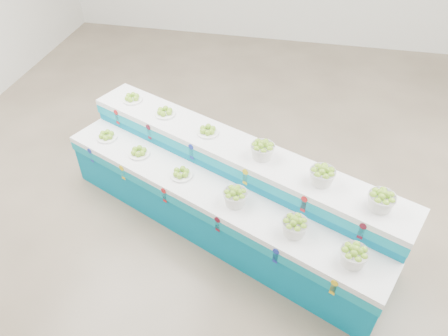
{
  "coord_description": "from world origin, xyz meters",
  "views": [
    {
      "loc": [
        0.3,
        -4.0,
        3.99
      ],
      "look_at": [
        -0.44,
        -0.49,
        0.87
      ],
      "focal_mm": 33.98,
      "sensor_mm": 36.0,
      "label": 1
    }
  ],
  "objects_px": {
    "plate_upper_mid": "(165,112)",
    "basket_upper_right": "(381,200)",
    "display_stand": "(224,191)",
    "basket_lower_left": "(235,196)"
  },
  "relations": [
    {
      "from": "plate_upper_mid",
      "to": "basket_upper_right",
      "type": "xyz_separation_m",
      "value": [
        2.52,
        -1.1,
        0.05
      ]
    },
    {
      "from": "basket_upper_right",
      "to": "display_stand",
      "type": "bearing_deg",
      "value": 165.18
    },
    {
      "from": "plate_upper_mid",
      "to": "basket_upper_right",
      "type": "distance_m",
      "value": 2.75
    },
    {
      "from": "display_stand",
      "to": "basket_upper_right",
      "type": "height_order",
      "value": "basket_upper_right"
    },
    {
      "from": "basket_lower_left",
      "to": "basket_upper_right",
      "type": "relative_size",
      "value": 1.0
    },
    {
      "from": "display_stand",
      "to": "plate_upper_mid",
      "type": "height_order",
      "value": "plate_upper_mid"
    },
    {
      "from": "display_stand",
      "to": "basket_lower_left",
      "type": "height_order",
      "value": "display_stand"
    },
    {
      "from": "basket_lower_left",
      "to": "plate_upper_mid",
      "type": "xyz_separation_m",
      "value": [
        -1.1,
        1.04,
        0.25
      ]
    },
    {
      "from": "basket_upper_right",
      "to": "basket_lower_left",
      "type": "bearing_deg",
      "value": 177.58
    },
    {
      "from": "display_stand",
      "to": "plate_upper_mid",
      "type": "xyz_separation_m",
      "value": [
        -0.9,
        0.67,
        0.56
      ]
    }
  ]
}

